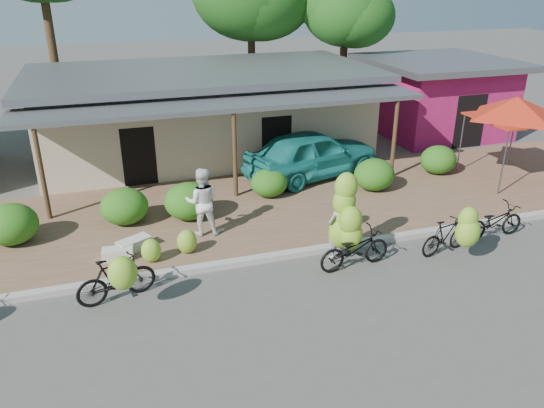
% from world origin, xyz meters
% --- Properties ---
extents(ground, '(100.00, 100.00, 0.00)m').
position_xyz_m(ground, '(0.00, 0.00, 0.00)').
color(ground, '#514E4B').
rests_on(ground, ground).
extents(sidewalk, '(60.00, 6.00, 0.12)m').
position_xyz_m(sidewalk, '(0.00, 5.00, 0.06)').
color(sidewalk, '#875E48').
rests_on(sidewalk, ground).
extents(curb, '(60.00, 0.25, 0.15)m').
position_xyz_m(curb, '(0.00, 2.00, 0.07)').
color(curb, '#A8A399').
rests_on(curb, ground).
extents(shop_main, '(13.00, 8.50, 3.35)m').
position_xyz_m(shop_main, '(0.00, 10.93, 1.72)').
color(shop_main, '#C2AF92').
rests_on(shop_main, ground).
extents(shop_pink, '(6.00, 6.00, 3.25)m').
position_xyz_m(shop_pink, '(10.50, 10.99, 1.67)').
color(shop_pink, '#B91C61').
rests_on(shop_pink, ground).
extents(tree_near_right, '(4.16, 3.96, 6.69)m').
position_xyz_m(tree_near_right, '(7.31, 14.61, 5.14)').
color(tree_near_right, '#4F361F').
rests_on(tree_near_right, ground).
extents(hedge_0, '(1.41, 1.27, 1.10)m').
position_xyz_m(hedge_0, '(-6.41, 4.73, 0.67)').
color(hedge_0, '#265814').
rests_on(hedge_0, sidewalk).
extents(hedge_1, '(1.34, 1.21, 1.05)m').
position_xyz_m(hedge_1, '(-3.50, 5.08, 0.64)').
color(hedge_1, '#265814').
rests_on(hedge_1, sidewalk).
extents(hedge_2, '(1.40, 1.26, 1.09)m').
position_xyz_m(hedge_2, '(-1.71, 4.84, 0.66)').
color(hedge_2, '#265814').
rests_on(hedge_2, sidewalk).
extents(hedge_3, '(1.17, 1.06, 0.92)m').
position_xyz_m(hedge_3, '(1.00, 5.73, 0.58)').
color(hedge_3, '#265814').
rests_on(hedge_3, sidewalk).
extents(hedge_4, '(1.35, 1.21, 1.05)m').
position_xyz_m(hedge_4, '(4.44, 5.22, 0.65)').
color(hedge_4, '#265814').
rests_on(hedge_4, sidewalk).
extents(hedge_5, '(1.29, 1.16, 1.01)m').
position_xyz_m(hedge_5, '(7.35, 5.93, 0.62)').
color(hedge_5, '#265814').
rests_on(hedge_5, sidewalk).
extents(red_canopy, '(3.50, 3.50, 2.86)m').
position_xyz_m(red_canopy, '(9.24, 4.76, 2.61)').
color(red_canopy, '#59595E').
rests_on(red_canopy, sidewalk).
extents(bike_left, '(1.84, 1.35, 1.39)m').
position_xyz_m(bike_left, '(-3.88, 1.21, 0.63)').
color(bike_left, black).
rests_on(bike_left, ground).
extents(bike_center, '(1.97, 1.26, 2.31)m').
position_xyz_m(bike_center, '(1.68, 1.27, 0.86)').
color(bike_center, black).
rests_on(bike_center, ground).
extents(bike_right, '(1.65, 1.29, 1.53)m').
position_xyz_m(bike_right, '(4.32, 0.75, 0.67)').
color(bike_right, black).
rests_on(bike_right, ground).
extents(bike_far_right, '(1.87, 0.73, 0.96)m').
position_xyz_m(bike_far_right, '(6.05, 1.32, 0.48)').
color(bike_far_right, black).
rests_on(bike_far_right, ground).
extents(loose_banana_a, '(0.49, 0.42, 0.62)m').
position_xyz_m(loose_banana_a, '(-3.03, 2.62, 0.43)').
color(loose_banana_a, '#9AC631').
rests_on(loose_banana_a, sidewalk).
extents(loose_banana_b, '(0.51, 0.43, 0.64)m').
position_xyz_m(loose_banana_b, '(-2.11, 2.80, 0.44)').
color(loose_banana_b, '#9AC631').
rests_on(loose_banana_b, sidewalk).
extents(loose_banana_c, '(0.46, 0.39, 0.58)m').
position_xyz_m(loose_banana_c, '(2.58, 3.02, 0.41)').
color(loose_banana_c, '#9AC631').
rests_on(loose_banana_c, sidewalk).
extents(sack_near, '(0.94, 0.75, 0.30)m').
position_xyz_m(sack_near, '(-3.40, 3.39, 0.27)').
color(sack_near, beige).
rests_on(sack_near, sidewalk).
extents(sack_far, '(0.78, 0.45, 0.28)m').
position_xyz_m(sack_far, '(-3.82, 3.03, 0.26)').
color(sack_far, beige).
rests_on(sack_far, sidewalk).
extents(vendor, '(0.69, 0.58, 1.62)m').
position_xyz_m(vendor, '(1.50, 1.64, 0.81)').
color(vendor, gray).
rests_on(vendor, ground).
extents(bystander, '(1.06, 0.91, 1.89)m').
position_xyz_m(bystander, '(-1.50, 3.77, 1.07)').
color(bystander, white).
rests_on(bystander, sidewalk).
extents(teal_van, '(5.26, 3.28, 1.67)m').
position_xyz_m(teal_van, '(2.97, 7.00, 0.96)').
color(teal_van, '#1B7976').
rests_on(teal_van, sidewalk).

